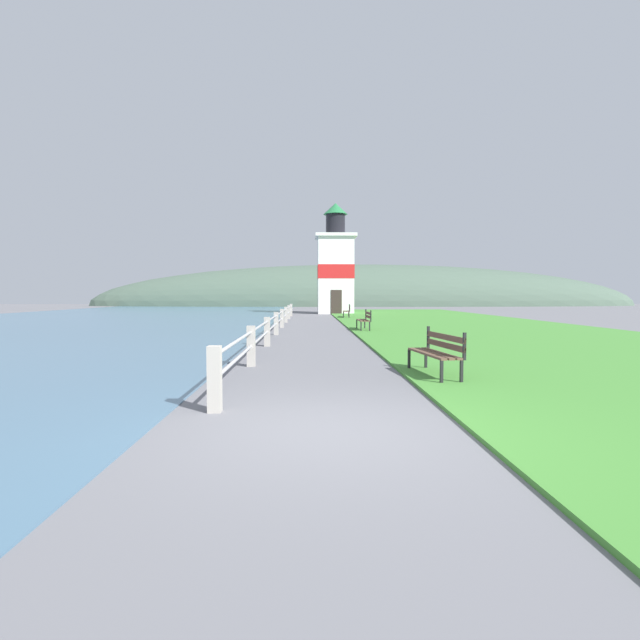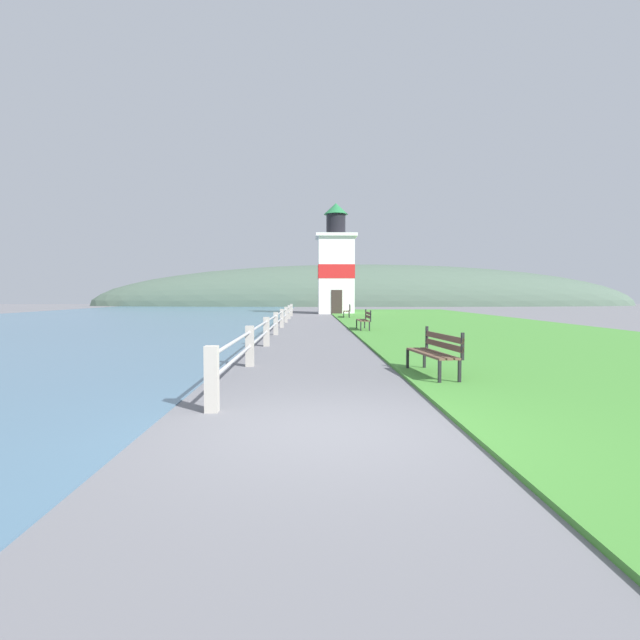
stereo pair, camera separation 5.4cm
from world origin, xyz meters
name	(u,v)px [view 2 (the right image)]	position (x,y,z in m)	size (l,w,h in m)	color
ground_plane	(326,431)	(0.00, 0.00, 0.00)	(160.00, 160.00, 0.00)	slate
grass_verge	(468,327)	(7.63, 18.57, 0.03)	(12.00, 55.70, 0.06)	#428433
water_strip	(21,328)	(-14.13, 18.57, 0.01)	(24.00, 89.12, 0.01)	#476B84
seawall_railing	(279,319)	(-1.53, 16.28, 0.53)	(0.18, 30.74, 0.91)	#A8A399
park_bench_near	(436,350)	(2.27, 3.78, 0.54)	(0.69, 1.87, 0.94)	brown
park_bench_midway	(365,319)	(2.28, 16.28, 0.54)	(0.49, 1.73, 0.94)	brown
park_bench_far	(348,310)	(2.45, 28.35, 0.54)	(0.59, 1.98, 0.94)	brown
lighthouse	(336,268)	(2.06, 36.56, 3.90)	(3.40, 3.40, 9.31)	white
distant_hillside	(365,306)	(8.00, 67.13, 0.00)	(80.00, 16.00, 12.00)	#475B4C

